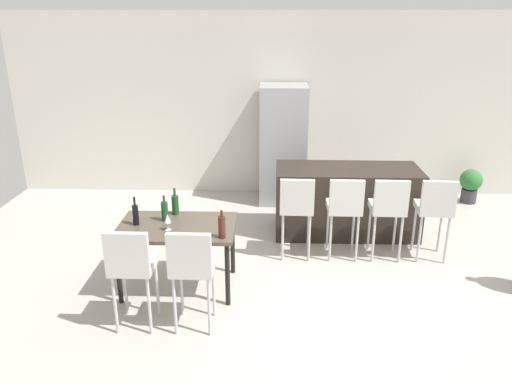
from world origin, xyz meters
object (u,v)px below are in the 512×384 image
Objects in this scene: wine_bottle_near at (136,214)px; wine_bottle_left at (165,211)px; dining_table at (177,232)px; kitchen_island at (346,201)px; wine_bottle_corner at (222,227)px; bar_chair_middle at (345,205)px; bar_chair_far at (435,206)px; dining_chair_far at (192,264)px; bar_chair_left at (297,205)px; wine_glass_middle at (167,219)px; refrigerator at (283,145)px; wine_bottle_inner at (175,204)px; dining_chair_near at (131,263)px; potted_plant at (470,184)px; bar_chair_right at (388,206)px.

wine_bottle_near is 0.31m from wine_bottle_left.
dining_table is at bearing -41.12° from wine_bottle_left.
kitchen_island is 6.50× the size of wine_bottle_corner.
wine_bottle_corner is at bearing -143.01° from bar_chair_middle.
bar_chair_far is at bearing -39.61° from kitchen_island.
dining_table is 1.18× the size of dining_chair_far.
wine_bottle_corner is (0.51, -0.28, 0.19)m from dining_table.
bar_chair_left is 6.03× the size of wine_glass_middle.
wine_bottle_left is at bearing -116.92° from refrigerator.
dining_table is 0.37m from wine_bottle_inner.
bar_chair_far is (1.07, 0.00, 0.00)m from bar_chair_middle.
bar_chair_left is 1.59m from wine_bottle_left.
refrigerator is at bearing 59.45° from wine_bottle_near.
bar_chair_far reaches higher than wine_bottle_left.
bar_chair_middle is (-0.14, -0.77, 0.24)m from kitchen_island.
bar_chair_far is 3.35× the size of wine_bottle_near.
bar_chair_left is 1.63m from wine_glass_middle.
bar_chair_left is at bearing 32.22° from wine_glass_middle.
bar_chair_middle is 1.00× the size of dining_chair_near.
wine_glass_middle is 0.32× the size of potted_plant.
bar_chair_far reaches higher than wine_bottle_inner.
wine_bottle_near is (-2.45, -1.51, 0.40)m from kitchen_island.
bar_chair_right is 2.60m from dining_chair_far.
kitchen_island is 6.63× the size of wine_bottle_left.
dining_chair_far is at bearing 0.00° from dining_chair_near.
bar_chair_middle is 2.20m from dining_chair_far.
dining_chair_far is (-1.74, -2.27, 0.24)m from kitchen_island.
wine_bottle_near is 1.02× the size of wine_bottle_inner.
dining_chair_far is at bearing -150.56° from bar_chair_far.
wine_glass_middle is 0.09× the size of refrigerator.
dining_table is (-1.88, -0.75, -0.03)m from bar_chair_middle.
bar_chair_right is at bearing -0.00° from bar_chair_left.
kitchen_island is at bearing -55.11° from refrigerator.
bar_chair_middle reaches higher than wine_bottle_left.
dining_chair_far is 3.61m from refrigerator.
dining_table is at bearing -77.69° from wine_bottle_inner.
wine_glass_middle is (-2.46, -0.86, 0.17)m from bar_chair_right.
bar_chair_middle reaches higher than potted_plant.
wine_bottle_corner is at bearing 31.10° from dining_chair_near.
dining_chair_far is (0.56, 0.00, 0.00)m from dining_chair_near.
refrigerator reaches higher than bar_chair_far.
wine_bottle_corner reaches higher than potted_plant.
wine_glass_middle is at bearing -147.78° from bar_chair_left.
bar_chair_far is at bearing 11.31° from wine_bottle_left.
bar_chair_far is at bearing 0.01° from bar_chair_middle.
bar_chair_middle is 2.12m from wine_bottle_left.
dining_chair_far is at bearing -61.71° from wine_glass_middle.
bar_chair_middle is at bearing 21.72° from dining_table.
wine_glass_middle is at bearing -113.53° from refrigerator.
wine_glass_middle is at bearing -19.11° from wine_bottle_near.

